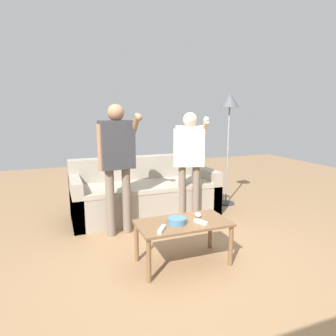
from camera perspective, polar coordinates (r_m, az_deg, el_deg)
ground_plane at (r=3.23m, az=3.05°, el=-17.48°), size 12.00×12.00×0.00m
couch at (r=4.47m, az=-4.44°, el=-5.08°), size 2.11×0.84×0.84m
coffee_table at (r=3.04m, az=2.91°, el=-11.35°), size 0.92×0.49×0.44m
snack_bowl at (r=2.96m, az=1.72°, el=-10.07°), size 0.18×0.18×0.06m
game_remote_nunchuk at (r=3.16m, az=5.75°, el=-8.88°), size 0.06×0.09×0.05m
floor_lamp at (r=4.90m, az=11.67°, el=10.64°), size 0.30×0.30×1.81m
player_left at (r=3.64m, az=-9.70°, el=2.55°), size 0.50×0.37×1.61m
player_right at (r=4.06m, az=4.16°, el=2.66°), size 0.44×0.40×1.51m
game_remote_wand_near at (r=2.99m, az=6.29°, el=-10.21°), size 0.09×0.15×0.03m
game_remote_wand_far at (r=2.80m, az=-1.21°, el=-11.62°), size 0.12×0.15×0.03m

